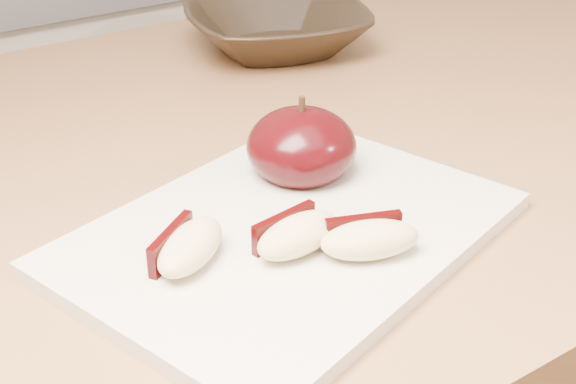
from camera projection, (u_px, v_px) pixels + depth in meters
cutting_board at (288, 233)px, 0.52m from camera, size 0.32×0.27×0.01m
apple_half at (302, 147)px, 0.57m from camera, size 0.09×0.09×0.07m
apple_wedge_a at (188, 246)px, 0.47m from camera, size 0.07×0.06×0.02m
apple_wedge_b at (297, 234)px, 0.49m from camera, size 0.07×0.04×0.02m
apple_wedge_c at (369, 239)px, 0.48m from camera, size 0.07×0.05×0.02m
bowl at (276, 29)px, 0.83m from camera, size 0.23×0.23×0.05m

